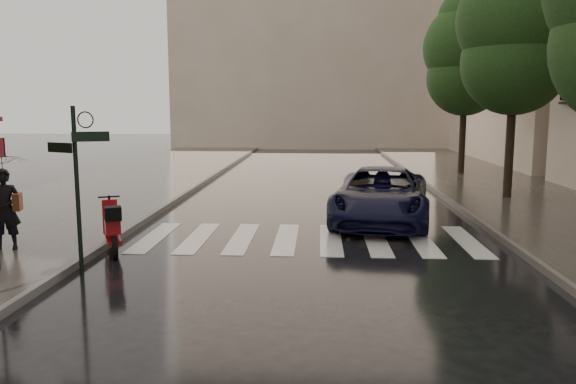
# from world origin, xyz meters

# --- Properties ---
(ground) EXTENTS (120.00, 120.00, 0.00)m
(ground) POSITION_xyz_m (0.00, 0.00, 0.00)
(ground) COLOR black
(ground) RESTS_ON ground
(sidewalk_near) EXTENTS (6.00, 60.00, 0.12)m
(sidewalk_near) POSITION_xyz_m (-4.50, 12.00, 0.06)
(sidewalk_near) COLOR #38332D
(sidewalk_near) RESTS_ON ground
(sidewalk_far) EXTENTS (5.50, 60.00, 0.12)m
(sidewalk_far) POSITION_xyz_m (10.25, 12.00, 0.06)
(sidewalk_far) COLOR #38332D
(sidewalk_far) RESTS_ON ground
(curb_near) EXTENTS (0.12, 60.00, 0.16)m
(curb_near) POSITION_xyz_m (-1.45, 12.00, 0.07)
(curb_near) COLOR #595651
(curb_near) RESTS_ON ground
(curb_far) EXTENTS (0.12, 60.00, 0.16)m
(curb_far) POSITION_xyz_m (7.45, 12.00, 0.07)
(curb_far) COLOR #595651
(curb_far) RESTS_ON ground
(crosswalk) EXTENTS (7.85, 3.20, 0.01)m
(crosswalk) POSITION_xyz_m (2.98, 6.00, 0.01)
(crosswalk) COLOR silver
(crosswalk) RESTS_ON ground
(signpost) EXTENTS (1.17, 0.29, 3.10)m
(signpost) POSITION_xyz_m (-1.19, 3.00, 1.83)
(signpost) COLOR black
(signpost) RESTS_ON ground
(backdrop_building) EXTENTS (22.00, 6.00, 20.00)m
(backdrop_building) POSITION_xyz_m (3.00, 38.00, 10.00)
(backdrop_building) COLOR #BAA68E
(backdrop_building) RESTS_ON ground
(tree_mid) EXTENTS (3.80, 3.80, 8.34)m
(tree_mid) POSITION_xyz_m (9.50, 12.00, 5.59)
(tree_mid) COLOR black
(tree_mid) RESTS_ON sidewalk_far
(tree_far) EXTENTS (3.80, 3.80, 8.16)m
(tree_far) POSITION_xyz_m (9.70, 19.00, 5.46)
(tree_far) COLOR black
(tree_far) RESTS_ON sidewalk_far
(pedestrian_with_umbrella) EXTENTS (1.25, 1.26, 2.48)m
(pedestrian_with_umbrella) POSITION_xyz_m (-3.31, 4.24, 1.77)
(pedestrian_with_umbrella) COLOR black
(pedestrian_with_umbrella) RESTS_ON sidewalk_near
(scooter) EXTENTS (0.90, 1.61, 1.13)m
(scooter) POSITION_xyz_m (-1.16, 4.51, 0.53)
(scooter) COLOR black
(scooter) RESTS_ON ground
(parked_car) EXTENTS (3.24, 5.60, 1.47)m
(parked_car) POSITION_xyz_m (4.90, 8.16, 0.73)
(parked_car) COLOR black
(parked_car) RESTS_ON ground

